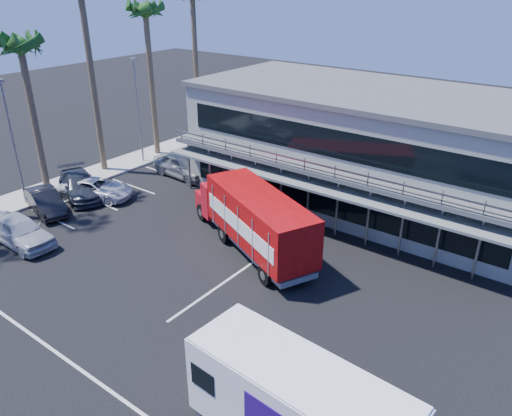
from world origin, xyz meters
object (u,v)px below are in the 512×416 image
Objects in this scene: parked_car_b at (45,201)px; red_truck at (253,218)px; parked_car_a at (20,231)px; white_van at (297,411)px.

red_truck is at bearing -58.02° from parked_car_b.
parked_car_b is at bearing -137.97° from red_truck.
parked_car_a is at bearing -120.68° from red_truck.
parked_car_b is at bearing 170.21° from white_van.
parked_car_b is (-13.31, -4.10, -1.18)m from red_truck.
white_van is 22.81m from parked_car_b.
white_van is at bearing -22.00° from red_truck.
red_truck is 13.98m from parked_car_b.
parked_car_a is (-10.66, -7.30, -1.08)m from red_truck.
parked_car_b is (-2.65, 3.20, -0.09)m from parked_car_a.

